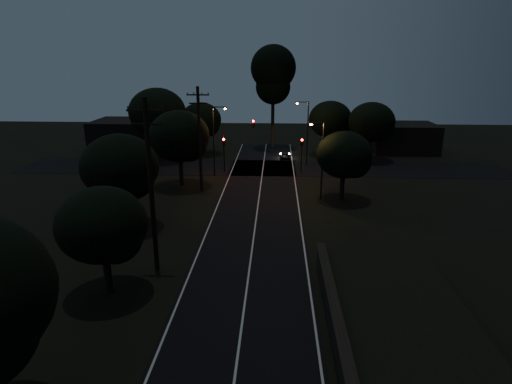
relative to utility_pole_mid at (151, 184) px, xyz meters
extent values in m
cube|color=black|center=(6.00, 7.00, -5.73)|extent=(8.00, 70.00, 0.02)
cube|color=black|center=(6.00, 27.00, -5.73)|extent=(60.00, 8.00, 0.02)
cube|color=beige|center=(6.00, 7.00, -5.71)|extent=(0.12, 70.00, 0.01)
cube|color=beige|center=(2.25, 7.00, -5.71)|extent=(0.12, 70.00, 0.01)
cube|color=beige|center=(9.75, 7.00, -5.71)|extent=(0.12, 70.00, 0.01)
cylinder|color=black|center=(0.00, 0.00, -0.24)|extent=(0.30, 0.30, 11.00)
cube|color=black|center=(0.00, 0.00, 4.46)|extent=(2.20, 0.12, 0.12)
cube|color=black|center=(0.00, 0.00, 3.66)|extent=(1.80, 0.12, 0.12)
cylinder|color=black|center=(0.00, 17.00, -0.49)|extent=(0.30, 0.30, 10.50)
cube|color=black|center=(0.00, 17.00, 3.96)|extent=(2.20, 0.12, 0.12)
cube|color=black|center=(0.00, 17.00, 3.16)|extent=(1.80, 0.12, 0.12)
cylinder|color=black|center=(-2.00, -3.00, -4.55)|extent=(0.44, 0.44, 2.37)
ellipsoid|color=black|center=(-2.00, -3.00, -1.48)|extent=(5.03, 5.03, 4.27)
sphere|color=black|center=(-1.12, -3.50, -1.99)|extent=(3.02, 3.02, 3.02)
cylinder|color=black|center=(-4.50, 7.00, -4.35)|extent=(0.44, 0.44, 2.78)
ellipsoid|color=black|center=(-4.50, 7.00, -0.70)|extent=(6.01, 6.01, 5.11)
sphere|color=black|center=(-3.45, 6.40, -1.30)|extent=(3.61, 3.61, 3.61)
cylinder|color=black|center=(-2.50, 19.00, -4.26)|extent=(0.44, 0.44, 2.96)
ellipsoid|color=black|center=(-2.50, 19.00, -0.42)|extent=(6.31, 6.31, 5.36)
sphere|color=black|center=(-1.40, 18.37, -1.05)|extent=(3.78, 3.78, 3.78)
cylinder|color=black|center=(-3.00, 35.00, -4.41)|extent=(0.44, 0.44, 2.66)
ellipsoid|color=black|center=(-3.00, 35.00, -0.94)|extent=(5.70, 5.70, 4.84)
sphere|color=black|center=(-2.00, 34.43, -1.51)|extent=(3.42, 3.42, 3.42)
cylinder|color=black|center=(-8.00, 31.00, -3.98)|extent=(0.44, 0.44, 3.52)
ellipsoid|color=black|center=(-8.00, 31.00, 0.56)|extent=(7.41, 7.41, 6.30)
sphere|color=black|center=(-6.70, 30.26, -0.18)|extent=(4.45, 4.45, 4.45)
cylinder|color=black|center=(15.00, 35.00, -4.36)|extent=(0.44, 0.44, 2.76)
ellipsoid|color=black|center=(15.00, 35.00, -0.75)|extent=(5.94, 5.94, 5.05)
sphere|color=black|center=(16.04, 34.41, -1.35)|extent=(3.56, 3.56, 3.56)
cylinder|color=black|center=(20.00, 32.00, -4.32)|extent=(0.44, 0.44, 2.83)
ellipsoid|color=black|center=(20.00, 32.00, -0.64)|extent=(6.04, 6.04, 5.13)
sphere|color=black|center=(21.06, 31.40, -1.25)|extent=(3.62, 3.62, 3.62)
cylinder|color=black|center=(14.00, 15.00, -4.51)|extent=(0.44, 0.44, 2.46)
ellipsoid|color=black|center=(14.00, 15.00, -1.33)|extent=(5.21, 5.21, 4.43)
sphere|color=black|center=(14.91, 14.48, -1.85)|extent=(3.13, 3.13, 3.13)
cylinder|color=black|center=(7.00, 40.00, -1.61)|extent=(0.50, 0.50, 8.25)
sphere|color=black|center=(7.00, 40.00, 5.97)|extent=(6.60, 6.60, 6.60)
sphere|color=black|center=(7.00, 40.00, 3.26)|extent=(5.10, 5.10, 5.10)
cube|color=black|center=(-14.00, 37.00, -3.54)|extent=(10.00, 8.00, 4.40)
cube|color=black|center=(26.00, 38.00, -3.74)|extent=(9.00, 7.00, 4.00)
cylinder|color=black|center=(1.40, 25.00, -4.14)|extent=(0.12, 0.12, 3.20)
cube|color=black|center=(1.40, 25.00, -2.09)|extent=(0.28, 0.22, 0.90)
sphere|color=#FF0705|center=(1.40, 24.87, -1.79)|extent=(0.22, 0.22, 0.22)
cylinder|color=black|center=(10.60, 25.00, -4.14)|extent=(0.12, 0.12, 3.20)
cube|color=black|center=(10.60, 25.00, -2.09)|extent=(0.28, 0.22, 0.90)
sphere|color=#FF0705|center=(10.60, 24.87, -1.79)|extent=(0.22, 0.22, 0.22)
cylinder|color=black|center=(1.40, 25.00, -3.24)|extent=(0.12, 0.12, 5.00)
cube|color=black|center=(4.90, 25.00, 0.06)|extent=(0.28, 0.22, 0.90)
sphere|color=#FF0705|center=(4.90, 24.87, 0.36)|extent=(0.22, 0.22, 0.22)
cube|color=black|center=(3.15, 25.00, 0.06)|extent=(3.50, 0.08, 0.08)
cylinder|color=black|center=(0.50, 23.00, -1.74)|extent=(0.16, 0.16, 8.00)
cube|color=black|center=(1.20, 23.00, 2.16)|extent=(1.40, 0.10, 0.10)
cube|color=black|center=(1.90, 23.00, 2.11)|extent=(0.35, 0.22, 0.12)
sphere|color=orange|center=(1.90, 23.00, 2.01)|extent=(0.26, 0.26, 0.26)
cylinder|color=black|center=(11.50, 29.00, -1.74)|extent=(0.16, 0.16, 8.00)
cube|color=black|center=(10.80, 29.00, 2.16)|extent=(1.40, 0.10, 0.10)
cube|color=black|center=(10.10, 29.00, 2.11)|extent=(0.35, 0.22, 0.12)
sphere|color=orange|center=(10.10, 29.00, 2.01)|extent=(0.26, 0.26, 0.26)
cylinder|color=black|center=(12.00, 15.00, -1.99)|extent=(0.16, 0.16, 7.50)
cube|color=black|center=(11.40, 15.00, 1.66)|extent=(1.20, 0.10, 0.10)
cube|color=black|center=(10.80, 15.00, 1.61)|extent=(0.35, 0.22, 0.12)
sphere|color=orange|center=(10.80, 15.00, 1.51)|extent=(0.26, 0.26, 0.26)
imported|color=black|center=(8.79, 31.00, -5.17)|extent=(1.36, 3.35, 1.14)
camera|label=1|loc=(7.65, -24.68, 7.39)|focal=30.00mm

